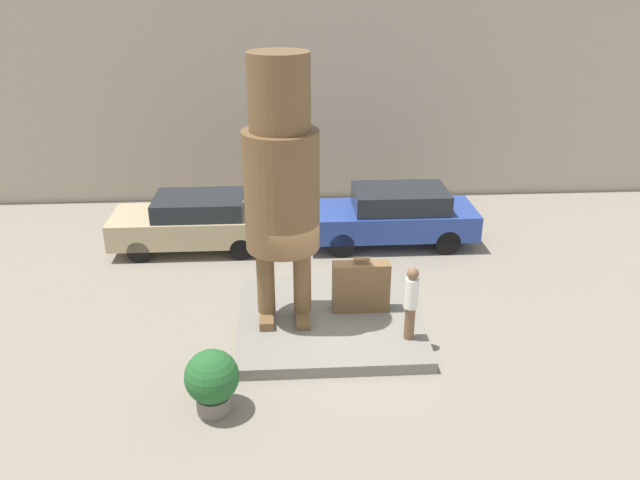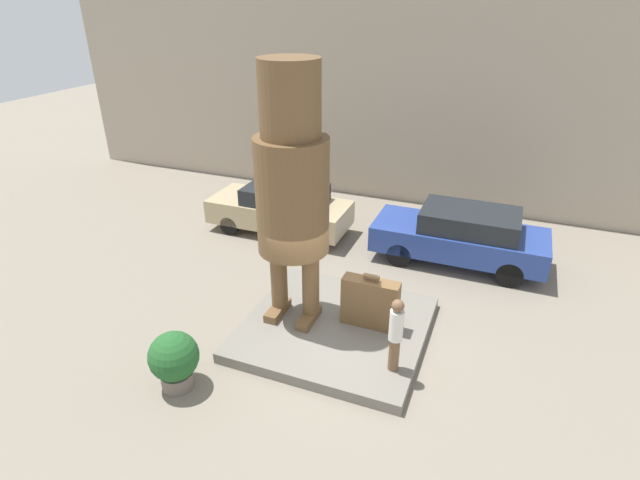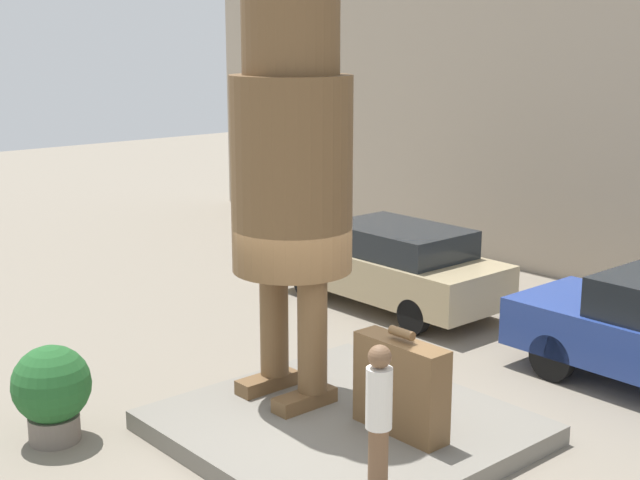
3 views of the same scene
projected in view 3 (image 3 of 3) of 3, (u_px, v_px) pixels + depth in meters
The scene contains 7 objects.
ground_plane at pixel (344, 437), 11.02m from camera, with size 60.00×60.00×0.00m, color gray.
pedestal at pixel (344, 427), 10.99m from camera, with size 3.94×3.82×0.24m.
statue_figure at pixel (291, 146), 10.93m from camera, with size 1.51×1.51×5.60m.
giant_suitcase at pixel (401, 386), 10.47m from camera, with size 1.25×0.37×1.29m.
tourist at pixel (379, 413), 8.99m from camera, with size 0.27×0.27×1.60m.
parked_car_tan at pixel (392, 264), 16.12m from camera, with size 4.38×1.81×1.52m.
planter_pot at pixel (52, 390), 10.76m from camera, with size 0.96×0.96×1.21m.
Camera 3 is at (7.47, -6.93, 4.85)m, focal length 50.00 mm.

